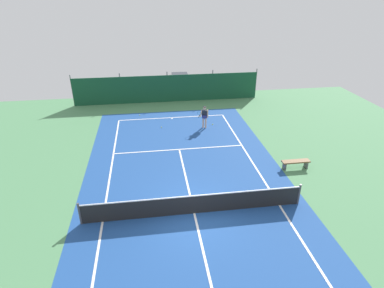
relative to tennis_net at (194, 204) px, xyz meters
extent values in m
plane|color=#4C8456|center=(0.00, 0.00, -0.51)|extent=(36.00, 36.00, 0.00)
cube|color=#1E478C|center=(0.00, 0.00, -0.51)|extent=(11.02, 26.60, 0.01)
cube|color=white|center=(0.00, 11.90, -0.50)|extent=(8.22, 0.10, 0.01)
cube|color=white|center=(-4.11, 0.00, -0.50)|extent=(0.10, 23.80, 0.01)
cube|color=white|center=(4.11, 0.00, -0.50)|extent=(0.10, 23.80, 0.01)
cube|color=white|center=(0.00, 6.40, -0.50)|extent=(8.22, 0.10, 0.01)
cube|color=white|center=(0.00, 0.00, -0.50)|extent=(0.10, 12.80, 0.01)
cube|color=white|center=(0.00, 11.75, -0.50)|extent=(0.10, 0.30, 0.01)
cube|color=black|center=(0.00, 0.00, -0.04)|extent=(9.92, 0.03, 0.95)
cube|color=white|center=(0.00, 0.00, 0.46)|extent=(9.92, 0.04, 0.05)
cylinder|color=#47474C|center=(-5.01, 0.00, 0.04)|extent=(0.10, 0.10, 1.10)
cylinder|color=#47474C|center=(5.01, 0.00, 0.04)|extent=(0.10, 0.10, 1.10)
cube|color=#14472D|center=(0.00, 15.85, 0.69)|extent=(16.22, 0.06, 2.40)
cylinder|color=#595B60|center=(-8.11, 15.91, 0.84)|extent=(0.08, 0.08, 2.70)
cylinder|color=#595B60|center=(-4.05, 15.91, 0.84)|extent=(0.08, 0.08, 2.70)
cylinder|color=#595B60|center=(0.00, 15.91, 0.84)|extent=(0.08, 0.08, 2.70)
cylinder|color=#595B60|center=(4.05, 15.91, 0.84)|extent=(0.08, 0.08, 2.70)
cylinder|color=#595B60|center=(8.11, 15.91, 0.84)|extent=(0.08, 0.08, 2.70)
cube|color=#234C1E|center=(0.00, 16.45, 0.04)|extent=(14.60, 0.70, 1.10)
cylinder|color=#D8AD8C|center=(2.30, 9.57, -0.10)|extent=(0.12, 0.12, 0.82)
cylinder|color=#D8AD8C|center=(2.12, 9.66, -0.10)|extent=(0.12, 0.12, 0.82)
cylinder|color=navy|center=(2.21, 9.61, 0.39)|extent=(0.40, 0.40, 0.22)
cube|color=#1E232D|center=(2.21, 9.61, 0.59)|extent=(0.41, 0.35, 0.56)
sphere|color=#D8AD8C|center=(2.21, 9.61, 1.02)|extent=(0.22, 0.22, 0.22)
cylinder|color=black|center=(2.21, 9.61, 1.11)|extent=(0.23, 0.23, 0.04)
cylinder|color=#D8AD8C|center=(2.41, 9.50, 0.62)|extent=(0.09, 0.09, 0.58)
cylinder|color=#D8AD8C|center=(1.95, 9.62, 0.62)|extent=(0.33, 0.51, 0.41)
cylinder|color=black|center=(1.76, 9.38, 0.51)|extent=(0.16, 0.26, 0.13)
torus|color=teal|center=(1.76, 9.38, 0.73)|extent=(0.33, 0.26, 0.29)
sphere|color=#CCDB33|center=(-0.93, 10.05, -0.48)|extent=(0.07, 0.07, 0.07)
sphere|color=#CCDB33|center=(-2.52, 12.77, -0.48)|extent=(0.07, 0.07, 0.07)
sphere|color=#CCDB33|center=(2.92, 10.05, -0.48)|extent=(0.07, 0.07, 0.07)
cube|color=black|center=(1.45, 18.85, 0.21)|extent=(1.86, 4.23, 0.80)
cube|color=#2D333D|center=(1.45, 18.85, 0.89)|extent=(1.56, 1.91, 0.56)
cylinder|color=black|center=(0.57, 20.17, -0.19)|extent=(0.23, 0.64, 0.64)
cylinder|color=black|center=(2.37, 20.14, -0.19)|extent=(0.23, 0.64, 0.64)
cylinder|color=black|center=(0.53, 17.57, -0.19)|extent=(0.23, 0.64, 0.64)
cylinder|color=black|center=(2.33, 17.54, -0.19)|extent=(0.23, 0.64, 0.64)
cube|color=brown|center=(6.31, 3.15, -0.06)|extent=(1.60, 0.40, 0.08)
cube|color=#4C4C51|center=(5.66, 3.15, -0.29)|extent=(0.08, 0.36, 0.45)
cube|color=#4C4C51|center=(6.96, 3.15, -0.29)|extent=(0.08, 0.36, 0.45)
camera|label=1|loc=(-1.77, -11.50, 8.87)|focal=29.73mm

